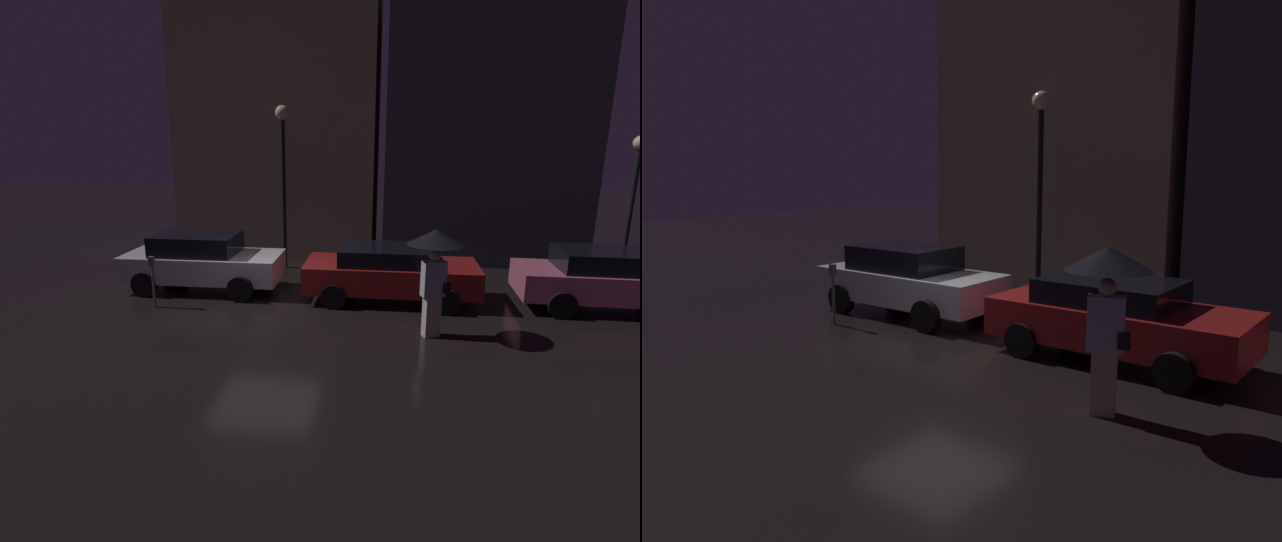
% 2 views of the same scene
% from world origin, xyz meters
% --- Properties ---
extents(ground_plane, '(60.00, 60.00, 0.00)m').
position_xyz_m(ground_plane, '(0.00, 0.00, 0.00)').
color(ground_plane, black).
extents(building_facade_left, '(6.65, 3.00, 8.86)m').
position_xyz_m(building_facade_left, '(-1.08, 6.50, 4.43)').
color(building_facade_left, gray).
rests_on(building_facade_left, ground).
extents(parked_car_white, '(4.20, 1.98, 1.52)m').
position_xyz_m(parked_car_white, '(-2.05, 1.41, 0.79)').
color(parked_car_white, silver).
rests_on(parked_car_white, ground).
extents(parked_car_red, '(4.30, 2.06, 1.37)m').
position_xyz_m(parked_car_red, '(2.92, 1.31, 0.73)').
color(parked_car_red, maroon).
rests_on(parked_car_red, ground).
extents(pedestrian_with_umbrella, '(1.13, 1.13, 2.25)m').
position_xyz_m(pedestrian_with_umbrella, '(3.85, -0.98, 1.77)').
color(pedestrian_with_umbrella, beige).
rests_on(pedestrian_with_umbrella, ground).
extents(parking_meter, '(0.12, 0.10, 1.26)m').
position_xyz_m(parking_meter, '(-2.64, -0.21, 0.78)').
color(parking_meter, '#4C5154').
rests_on(parking_meter, ground).
extents(street_lamp_near, '(0.42, 0.42, 4.90)m').
position_xyz_m(street_lamp_near, '(-0.41, 4.04, 3.36)').
color(street_lamp_near, black).
rests_on(street_lamp_near, ground).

